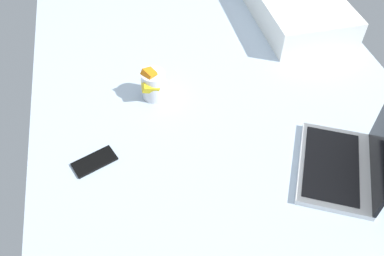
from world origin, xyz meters
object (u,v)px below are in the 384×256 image
(laptop, at_px, (348,163))
(cell_phone, at_px, (95,161))
(snack_cup, at_px, (153,84))
(pillow, at_px, (299,10))

(laptop, xyz_separation_m, cell_phone, (-0.22, -0.78, -0.04))
(snack_cup, bearing_deg, pillow, 115.58)
(snack_cup, distance_m, pillow, 0.80)
(laptop, height_order, snack_cup, laptop)
(snack_cup, xyz_separation_m, pillow, (-0.35, 0.72, 0.01))
(pillow, bearing_deg, snack_cup, -64.42)
(snack_cup, height_order, pillow, snack_cup)
(snack_cup, bearing_deg, cell_phone, -41.81)
(laptop, distance_m, cell_phone, 0.81)
(cell_phone, relative_size, pillow, 0.27)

